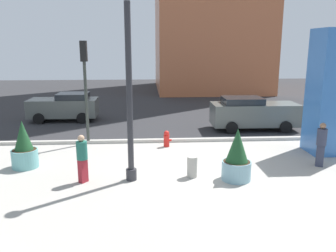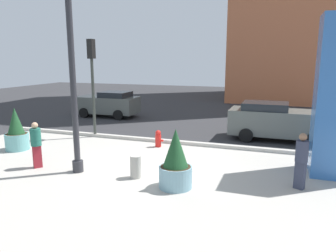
% 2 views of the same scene
% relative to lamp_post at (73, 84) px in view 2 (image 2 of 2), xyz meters
% --- Properties ---
extents(ground_plane, '(60.00, 60.00, 0.00)m').
position_rel_lamp_post_xyz_m(ground_plane, '(2.14, 5.54, -2.99)').
color(ground_plane, '#2D2D30').
extents(plaza_pavement, '(18.00, 10.00, 0.02)m').
position_rel_lamp_post_xyz_m(plaza_pavement, '(2.14, -0.46, -2.99)').
color(plaza_pavement, '#ADA89E').
rests_on(plaza_pavement, ground_plane).
extents(curb_strip, '(18.00, 0.24, 0.16)m').
position_rel_lamp_post_xyz_m(curb_strip, '(2.14, 4.66, -2.91)').
color(curb_strip, '#B7B2A8').
rests_on(curb_strip, ground_plane).
extents(lamp_post, '(0.44, 0.44, 6.15)m').
position_rel_lamp_post_xyz_m(lamp_post, '(0.00, 0.00, 0.00)').
color(lamp_post, '#2D2D33').
rests_on(lamp_post, ground_plane).
extents(potted_plant_curbside, '(0.99, 0.99, 1.81)m').
position_rel_lamp_post_xyz_m(potted_plant_curbside, '(3.57, -0.22, -2.21)').
color(potted_plant_curbside, '#7AA8B7').
rests_on(potted_plant_curbside, ground_plane).
extents(potted_plant_by_pillar, '(0.96, 0.96, 1.81)m').
position_rel_lamp_post_xyz_m(potted_plant_by_pillar, '(-4.03, 1.50, -2.25)').
color(potted_plant_by_pillar, '#6BB2B2').
rests_on(potted_plant_by_pillar, ground_plane).
extents(fire_hydrant, '(0.36, 0.26, 0.75)m').
position_rel_lamp_post_xyz_m(fire_hydrant, '(1.44, 3.90, -2.62)').
color(fire_hydrant, red).
rests_on(fire_hydrant, ground_plane).
extents(concrete_bollard, '(0.36, 0.36, 0.75)m').
position_rel_lamp_post_xyz_m(concrete_bollard, '(2.11, 0.14, -2.62)').
color(concrete_bollard, '#B2ADA3').
rests_on(concrete_bollard, ground_plane).
extents(traffic_light_far_side, '(0.28, 0.42, 4.69)m').
position_rel_lamp_post_xyz_m(traffic_light_far_side, '(-2.18, 4.62, 0.18)').
color(traffic_light_far_side, '#333833').
rests_on(traffic_light_far_side, ground_plane).
extents(car_passing_lane, '(4.62, 2.04, 1.77)m').
position_rel_lamp_post_xyz_m(car_passing_lane, '(6.32, 6.92, -2.08)').
color(car_passing_lane, '#565B56').
rests_on(car_passing_lane, ground_plane).
extents(car_intersection, '(4.04, 2.02, 1.67)m').
position_rel_lamp_post_xyz_m(car_intersection, '(-4.41, 9.93, -2.13)').
color(car_intersection, '#565B56').
rests_on(car_intersection, ground_plane).
extents(pedestrian_by_curb, '(0.51, 0.51, 1.64)m').
position_rel_lamp_post_xyz_m(pedestrian_by_curb, '(-1.60, -0.10, -2.08)').
color(pedestrian_by_curb, maroon).
rests_on(pedestrian_by_curb, ground_plane).
extents(pedestrian_crossing, '(0.48, 0.48, 1.70)m').
position_rel_lamp_post_xyz_m(pedestrian_crossing, '(7.07, 0.91, -2.04)').
color(pedestrian_crossing, '#33384C').
rests_on(pedestrian_crossing, ground_plane).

